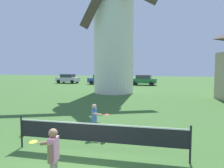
% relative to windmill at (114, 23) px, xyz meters
% --- Properties ---
extents(windmill, '(9.43, 4.94, 15.80)m').
position_rel_windmill_xyz_m(windmill, '(0.00, 0.00, 0.00)').
color(windmill, silver).
rests_on(windmill, ground_plane).
extents(tennis_net, '(5.53, 0.06, 1.10)m').
position_rel_windmill_xyz_m(tennis_net, '(2.80, -15.59, -6.69)').
color(tennis_net, black).
rests_on(tennis_net, ground_plane).
extents(player_near, '(0.79, 0.48, 1.37)m').
position_rel_windmill_xyz_m(player_near, '(2.28, -17.51, -6.60)').
color(player_near, '#9E937F').
rests_on(player_near, ground_plane).
extents(player_far, '(0.75, 0.48, 1.27)m').
position_rel_windmill_xyz_m(player_far, '(2.15, -13.87, -6.65)').
color(player_far, slate).
rests_on(player_far, ground_plane).
extents(stray_ball, '(0.18, 0.18, 0.18)m').
position_rel_windmill_xyz_m(stray_ball, '(-0.64, -14.61, -7.29)').
color(stray_ball, yellow).
rests_on(stray_ball, ground_plane).
extents(parked_car_silver, '(4.05, 2.21, 1.56)m').
position_rel_windmill_xyz_m(parked_car_silver, '(-10.47, 11.29, -6.57)').
color(parked_car_silver, silver).
rests_on(parked_car_silver, ground_plane).
extents(parked_car_blue, '(4.54, 2.05, 1.56)m').
position_rel_windmill_xyz_m(parked_car_blue, '(-4.10, 10.37, -6.57)').
color(parked_car_blue, '#334C99').
rests_on(parked_car_blue, ground_plane).
extents(parked_car_green, '(4.04, 2.27, 1.56)m').
position_rel_windmill_xyz_m(parked_car_green, '(2.56, 10.29, -6.57)').
color(parked_car_green, '#1E6638').
rests_on(parked_car_green, ground_plane).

